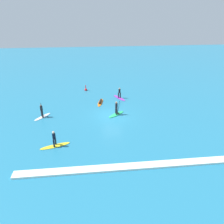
{
  "coord_description": "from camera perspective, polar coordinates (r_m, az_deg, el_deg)",
  "views": [
    {
      "loc": [
        -2.92,
        -25.94,
        12.72
      ],
      "look_at": [
        0.0,
        0.0,
        0.5
      ],
      "focal_mm": 35.09,
      "sensor_mm": 36.0,
      "label": 1
    }
  ],
  "objects": [
    {
      "name": "wave_crest",
      "position": [
        20.02,
        3.52,
        -14.09
      ],
      "size": [
        19.31,
        0.9,
        0.18
      ],
      "primitive_type": "cube",
      "color": "white",
      "rests_on": "ground_plane"
    },
    {
      "name": "surfer_on_purple_board",
      "position": [
        34.64,
        1.94,
        4.29
      ],
      "size": [
        1.94,
        2.94,
        1.74
      ],
      "rotation": [
        0.0,
        0.0,
        2.03
      ],
      "color": "purple",
      "rests_on": "ground_plane"
    },
    {
      "name": "marker_buoy",
      "position": [
        38.45,
        -6.84,
        5.84
      ],
      "size": [
        0.46,
        0.46,
        1.06
      ],
      "color": "red",
      "rests_on": "ground_plane"
    },
    {
      "name": "ground_plane",
      "position": [
        29.04,
        -0.0,
        -0.89
      ],
      "size": [
        120.0,
        120.0,
        0.0
      ],
      "primitive_type": "plane",
      "color": "teal",
      "rests_on": "ground"
    },
    {
      "name": "surfer_on_green_board",
      "position": [
        29.07,
        1.15,
        0.14
      ],
      "size": [
        2.59,
        2.37,
        2.04
      ],
      "rotation": [
        0.0,
        0.0,
        0.71
      ],
      "color": "#23B266",
      "rests_on": "ground_plane"
    },
    {
      "name": "surfer_on_orange_board",
      "position": [
        33.03,
        -3.06,
        2.64
      ],
      "size": [
        1.27,
        3.19,
        0.37
      ],
      "rotation": [
        0.0,
        0.0,
        1.36
      ],
      "color": "orange",
      "rests_on": "ground_plane"
    },
    {
      "name": "surfer_on_yellow_board",
      "position": [
        23.24,
        -14.71,
        -7.59
      ],
      "size": [
        3.12,
        1.56,
        1.76
      ],
      "rotation": [
        0.0,
        0.0,
        0.31
      ],
      "color": "yellow",
      "rests_on": "ground_plane"
    },
    {
      "name": "surfer_on_white_board",
      "position": [
        29.78,
        -17.76,
        -0.36
      ],
      "size": [
        2.08,
        2.5,
        2.12
      ],
      "rotation": [
        0.0,
        0.0,
        4.07
      ],
      "color": "white",
      "rests_on": "ground_plane"
    }
  ]
}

